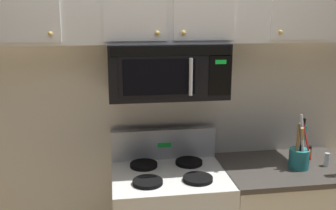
% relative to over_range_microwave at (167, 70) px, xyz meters
% --- Properties ---
extents(back_wall, '(5.20, 0.10, 2.70)m').
position_rel_over_range_microwave_xyz_m(back_wall, '(0.00, 0.25, -0.23)').
color(back_wall, silver).
rests_on(back_wall, ground_plane).
extents(over_range_microwave, '(0.76, 0.43, 0.35)m').
position_rel_over_range_microwave_xyz_m(over_range_microwave, '(0.00, 0.00, 0.00)').
color(over_range_microwave, black).
extents(utensil_crock_teal, '(0.14, 0.14, 0.38)m').
position_rel_over_range_microwave_xyz_m(utensil_crock_teal, '(0.89, -0.17, -0.58)').
color(utensil_crock_teal, teal).
rests_on(utensil_crock_teal, counter_segment).
extents(salt_shaker, '(0.04, 0.04, 0.09)m').
position_rel_over_range_microwave_xyz_m(salt_shaker, '(1.10, -0.16, -0.63)').
color(salt_shaker, white).
rests_on(salt_shaker, counter_segment).
extents(spice_jar, '(0.04, 0.04, 0.10)m').
position_rel_over_range_microwave_xyz_m(spice_jar, '(1.05, -0.01, -0.63)').
color(spice_jar, '#C64C19').
rests_on(spice_jar, counter_segment).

